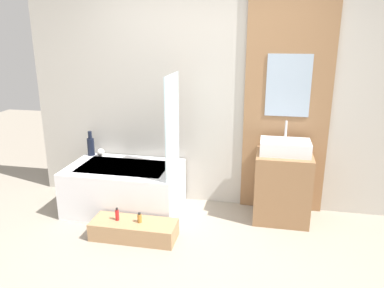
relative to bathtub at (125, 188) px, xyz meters
The scene contains 12 objects.
ground_plane 1.45m from the bathtub, 52.51° to the right, with size 12.00×12.00×0.00m, color gray.
wall_tiled_back 1.42m from the bathtub, 27.09° to the left, with size 4.20×0.06×2.60m, color #B7B2A8.
wall_wood_accent 2.07m from the bathtub, 12.71° to the left, with size 0.92×0.04×2.60m.
bathtub is the anchor object (origin of this frame).
glass_shower_screen 0.99m from the bathtub, ahead, with size 0.01×0.54×1.05m, color silver.
wooden_step_bench 0.68m from the bathtub, 61.79° to the right, with size 0.85×0.32×0.18m, color #A87F56.
vanity_cabinet 1.76m from the bathtub, ahead, with size 0.58×0.49×0.75m, color #8E6642.
sink 1.84m from the bathtub, ahead, with size 0.51×0.32×0.33m.
vase_tall_dark 0.73m from the bathtub, 150.43° to the left, with size 0.08×0.08×0.30m.
vase_round_light 0.59m from the bathtub, 143.85° to the left, with size 0.09×0.09×0.09m, color silver.
bottle_soap_primary 0.60m from the bathtub, 76.30° to the right, with size 0.04×0.04×0.13m.
bottle_soap_secondary 0.69m from the bathtub, 57.12° to the right, with size 0.04×0.04×0.10m.
Camera 1 is at (0.66, -2.58, 1.98)m, focal length 35.00 mm.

